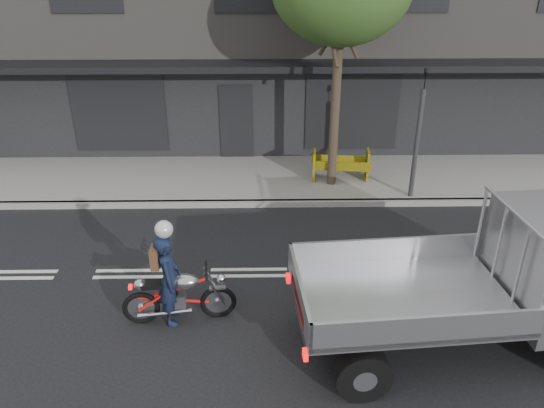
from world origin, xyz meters
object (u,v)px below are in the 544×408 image
Objects in this scene: flatbed_ute at (538,271)px; construction_barrier at (342,167)px; motorcycle at (179,295)px; traffic_light_pole at (417,142)px; rider at (169,280)px.

flatbed_ute reaches higher than construction_barrier.
construction_barrier is at bearing 51.02° from motorcycle.
rider is (-5.55, -4.83, -0.78)m from traffic_light_pole.
traffic_light_pole is 2.01× the size of rider.
flatbed_ute is (0.55, -5.48, -0.23)m from traffic_light_pole.
traffic_light_pole is at bearing -27.69° from construction_barrier.
construction_barrier is (3.69, 5.73, 0.06)m from motorcycle.
construction_barrier is at bearing 104.78° from flatbed_ute.
motorcycle is 6.81m from construction_barrier.
rider reaches higher than motorcycle.
flatbed_ute is at bearing -70.45° from construction_barrier.
traffic_light_pole reaches higher than rider.
flatbed_ute is at bearing -12.45° from motorcycle.
motorcycle is (-5.40, -4.83, -1.11)m from traffic_light_pole.
flatbed_ute is at bearing -84.25° from traffic_light_pole.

